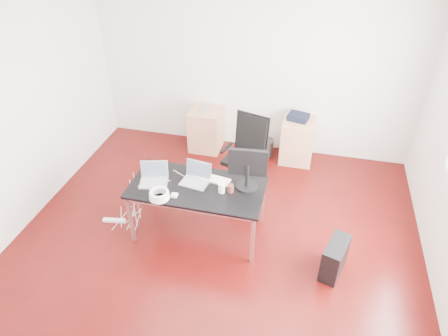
% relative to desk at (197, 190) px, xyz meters
% --- Properties ---
extents(room_shell, '(5.00, 5.00, 5.00)m').
position_rel_desk_xyz_m(room_shell, '(0.30, -0.27, 0.73)').
color(room_shell, '#390706').
rests_on(room_shell, ground).
extents(desk, '(1.60, 0.80, 0.73)m').
position_rel_desk_xyz_m(desk, '(0.00, 0.00, 0.00)').
color(desk, black).
rests_on(desk, ground).
extents(office_chair, '(0.59, 0.61, 1.08)m').
position_rel_desk_xyz_m(office_chair, '(0.39, 1.09, -0.07)').
color(office_chair, black).
rests_on(office_chair, ground).
extents(filing_cabinet_left, '(0.50, 0.50, 0.70)m').
position_rel_desk_xyz_m(filing_cabinet_left, '(-0.46, 1.96, -0.33)').
color(filing_cabinet_left, tan).
rests_on(filing_cabinet_left, ground).
extents(filing_cabinet_right, '(0.50, 0.50, 0.70)m').
position_rel_desk_xyz_m(filing_cabinet_right, '(1.05, 1.96, -0.33)').
color(filing_cabinet_right, tan).
rests_on(filing_cabinet_right, ground).
extents(pc_tower, '(0.33, 0.49, 0.44)m').
position_rel_desk_xyz_m(pc_tower, '(1.68, -0.27, -0.46)').
color(pc_tower, black).
rests_on(pc_tower, ground).
extents(wastebasket, '(0.29, 0.29, 0.28)m').
position_rel_desk_xyz_m(wastebasket, '(0.56, 1.98, -0.54)').
color(wastebasket, black).
rests_on(wastebasket, ground).
extents(power_strip, '(0.31, 0.11, 0.04)m').
position_rel_desk_xyz_m(power_strip, '(-1.15, -0.10, -0.66)').
color(power_strip, white).
rests_on(power_strip, ground).
extents(laptop_left, '(0.38, 0.33, 0.23)m').
position_rel_desk_xyz_m(laptop_left, '(-0.53, -0.03, 0.11)').
color(laptop_left, silver).
rests_on(laptop_left, desk).
extents(laptop_right, '(0.37, 0.30, 0.23)m').
position_rel_desk_xyz_m(laptop_right, '(-0.04, 0.09, 0.11)').
color(laptop_right, silver).
rests_on(laptop_right, desk).
extents(monitor, '(0.45, 0.26, 0.51)m').
position_rel_desk_xyz_m(monitor, '(0.58, 0.14, 0.34)').
color(monitor, black).
rests_on(monitor, desk).
extents(keyboard, '(0.46, 0.21, 0.02)m').
position_rel_desk_xyz_m(keyboard, '(0.14, 0.17, 0.06)').
color(keyboard, white).
rests_on(keyboard, desk).
extents(cup_white, '(0.09, 0.09, 0.12)m').
position_rel_desk_xyz_m(cup_white, '(0.31, -0.04, 0.11)').
color(cup_white, white).
rests_on(cup_white, desk).
extents(cup_brown, '(0.10, 0.10, 0.10)m').
position_rel_desk_xyz_m(cup_brown, '(0.41, -0.01, 0.10)').
color(cup_brown, '#552C1D').
rests_on(cup_brown, desk).
extents(cable_coil, '(0.24, 0.24, 0.11)m').
position_rel_desk_xyz_m(cable_coil, '(-0.35, -0.32, 0.11)').
color(cable_coil, white).
rests_on(cable_coil, desk).
extents(power_adapter, '(0.07, 0.07, 0.03)m').
position_rel_desk_xyz_m(power_adapter, '(-0.20, -0.24, 0.07)').
color(power_adapter, white).
rests_on(power_adapter, desk).
extents(speaker, '(0.09, 0.08, 0.18)m').
position_rel_desk_xyz_m(speaker, '(-0.46, 1.90, 0.11)').
color(speaker, '#9E9E9E').
rests_on(speaker, filing_cabinet_left).
extents(navy_garment, '(0.35, 0.30, 0.09)m').
position_rel_desk_xyz_m(navy_garment, '(1.02, 2.00, 0.07)').
color(navy_garment, black).
rests_on(navy_garment, filing_cabinet_right).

